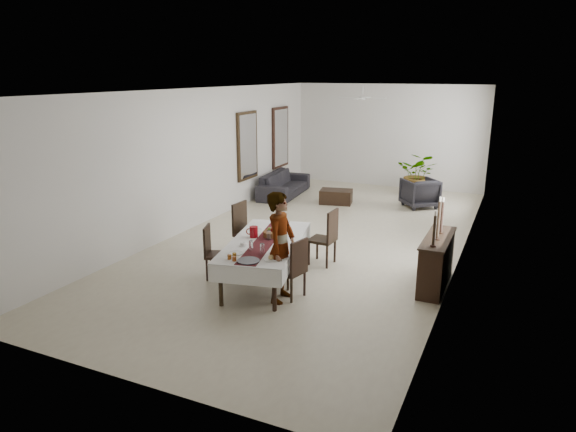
{
  "coord_description": "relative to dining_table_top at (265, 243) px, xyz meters",
  "views": [
    {
      "loc": [
        3.89,
        -10.07,
        3.54
      ],
      "look_at": [
        0.19,
        -2.01,
        1.05
      ],
      "focal_mm": 32.0,
      "sensor_mm": 36.0,
      "label": 1
    }
  ],
  "objects": [
    {
      "name": "tablecloth_drape_far",
      "position": [
        -0.27,
        1.23,
        -0.11
      ],
      "size": [
        1.13,
        0.26,
        0.29
      ],
      "primitive_type": "cube",
      "rotation": [
        0.0,
        0.0,
        0.22
      ],
      "color": "silver",
      "rests_on": "dining_table_top"
    },
    {
      "name": "candlestick_far_candle",
      "position": [
        2.74,
        1.23,
        0.77
      ],
      "size": [
        0.03,
        0.03,
        0.08
      ],
      "primitive_type": "cylinder",
      "color": "#EFE3CF",
      "rests_on": "candlestick_far_shaft"
    },
    {
      "name": "chair_left_near_leg_bl",
      "position": [
        -0.73,
        -0.01,
        -0.51
      ],
      "size": [
        0.05,
        0.05,
        0.4
      ],
      "primitive_type": "cylinder",
      "rotation": [
        0.0,
        0.0,
        0.34
      ],
      "color": "black",
      "rests_on": "floor"
    },
    {
      "name": "fan_blade_s",
      "position": [
        -0.04,
        5.26,
        2.19
      ],
      "size": [
        0.1,
        0.55,
        0.01
      ],
      "primitive_type": "cube",
      "color": "white",
      "rests_on": "fan_hub"
    },
    {
      "name": "serving_tray",
      "position": [
        0.22,
        -1.0,
        0.04
      ],
      "size": [
        0.35,
        0.35,
        0.02
      ],
      "primitive_type": "cylinder",
      "color": "#3B3B3F",
      "rests_on": "tablecloth_top"
    },
    {
      "name": "chair_right_far_back",
      "position": [
        0.8,
        1.19,
        0.08
      ],
      "size": [
        0.07,
        0.46,
        0.58
      ],
      "primitive_type": "cube",
      "rotation": [
        0.0,
        0.0,
        1.51
      ],
      "color": "black",
      "rests_on": "chair_right_far_seat"
    },
    {
      "name": "chair_left_far_leg_fl",
      "position": [
        -1.0,
        1.11,
        -0.48
      ],
      "size": [
        0.05,
        0.05,
        0.46
      ],
      "primitive_type": "cylinder",
      "rotation": [
        0.0,
        0.0,
        -0.09
      ],
      "color": "black",
      "rests_on": "floor"
    },
    {
      "name": "candlestick_mid_candle",
      "position": [
        2.74,
        0.85,
        0.86
      ],
      "size": [
        0.03,
        0.03,
        0.08
      ],
      "primitive_type": "cylinder",
      "color": "beige",
      "rests_on": "candlestick_mid_shaft"
    },
    {
      "name": "chair_left_far_leg_br",
      "position": [
        -0.65,
        0.7,
        -0.48
      ],
      "size": [
        0.05,
        0.05,
        0.46
      ],
      "primitive_type": "cylinder",
      "rotation": [
        0.0,
        0.0,
        -0.09
      ],
      "color": "black",
      "rests_on": "floor"
    },
    {
      "name": "wine_glass_far",
      "position": [
        0.04,
        0.06,
        0.12
      ],
      "size": [
        0.07,
        0.07,
        0.17
      ],
      "primitive_type": "cylinder",
      "color": "white",
      "rests_on": "tablecloth_top"
    },
    {
      "name": "sideboard_top",
      "position": [
        2.74,
        0.99,
        0.16
      ],
      "size": [
        0.42,
        1.49,
        0.03
      ],
      "primitive_type": "cube",
      "color": "black",
      "rests_on": "sideboard_body"
    },
    {
      "name": "tablecloth_drape_right",
      "position": [
        0.56,
        0.12,
        -0.11
      ],
      "size": [
        0.56,
        2.47,
        0.29
      ],
      "primitive_type": "cube",
      "rotation": [
        0.0,
        0.0,
        0.22
      ],
      "color": "silver",
      "rests_on": "dining_table_top"
    },
    {
      "name": "chair_left_near_back",
      "position": [
        -1.0,
        -0.28,
        -0.01
      ],
      "size": [
        0.17,
        0.4,
        0.52
      ],
      "primitive_type": "cube",
      "rotation": [
        0.0,
        0.0,
        -1.23
      ],
      "color": "black",
      "rests_on": "chair_left_near_seat"
    },
    {
      "name": "armchair",
      "position": [
        1.46,
        6.32,
        -0.32
      ],
      "size": [
        1.19,
        1.2,
        0.78
      ],
      "primitive_type": "imported",
      "rotation": [
        0.0,
        0.0,
        3.82
      ],
      "color": "#252227",
      "rests_on": "floor"
    },
    {
      "name": "teacup_left",
      "position": [
        -0.21,
        -0.4,
        0.06
      ],
      "size": [
        0.09,
        0.09,
        0.06
      ],
      "primitive_type": "cylinder",
      "color": "white",
      "rests_on": "saucer_left"
    },
    {
      "name": "mirror_frame_far",
      "position": [
        -3.0,
        6.91,
        0.89
      ],
      "size": [
        0.06,
        1.05,
        1.85
      ],
      "primitive_type": "cube",
      "color": "black",
      "rests_on": "wall_left"
    },
    {
      "name": "candlestick_mid_base",
      "position": [
        2.74,
        0.85,
        0.19
      ],
      "size": [
        0.1,
        0.1,
        0.03
      ],
      "primitive_type": "cylinder",
      "color": "black",
      "rests_on": "sideboard_top"
    },
    {
      "name": "mirror_glass_near",
      "position": [
        -2.96,
        4.81,
        0.89
      ],
      "size": [
        0.01,
        0.9,
        1.7
      ],
      "primitive_type": "cube",
      "color": "silver",
      "rests_on": "mirror_frame_near"
    },
    {
      "name": "chair_right_far_seat",
      "position": [
        0.59,
        1.21,
        -0.23
      ],
      "size": [
        0.48,
        0.48,
        0.05
      ],
      "primitive_type": "cube",
      "rotation": [
        0.0,
        0.0,
        1.51
      ],
      "color": "black",
      "rests_on": "chair_right_far_leg_fl"
    },
    {
      "name": "chair_left_far_leg_bl",
      "position": [
        -0.62,
        1.08,
        -0.48
      ],
      "size": [
        0.05,
        0.05,
        0.46
      ],
      "primitive_type": "cylinder",
      "rotation": [
        0.0,
        0.0,
        -0.09
      ],
      "color": "black",
      "rests_on": "floor"
    },
    {
      "name": "chair_left_near_leg_br",
      "position": [
        -0.62,
        -0.32,
        -0.51
      ],
      "size": [
        0.05,
        0.05,
        0.4
      ],
      "primitive_type": "cylinder",
      "rotation": [
        0.0,
        0.0,
        0.34
      ],
      "color": "black",
      "rests_on": "floor"
    },
    {
      "name": "teacup_right",
      "position": [
        0.41,
        -0.51,
        0.06
      ],
      "size": [
        0.09,
        0.09,
        0.06
      ],
      "primitive_type": "cylinder",
      "color": "white",
      "rests_on": "saucer_right"
    },
    {
      "name": "chair_left_far_back",
      "position": [
        -1.04,
        0.92,
        0.1
      ],
      "size": [
        0.08,
        0.47,
        0.59
      ],
      "primitive_type": "cube",
      "rotation": [
        0.0,
        0.0,
        -1.66
      ],
      "color": "black",
      "rests_on": "chair_left_far_seat"
    },
    {
      "name": "jam_jar_c",
      "position": [
        -0.06,
        -0.94,
        0.07
      ],
      "size": [
        0.06,
        0.06,
        0.07
      ],
      "primitive_type": "cylinder",
      "color": "#956315",
      "rests_on": "tablecloth_top"
    },
    {
      "name": "fruit_basket",
      "position": [
        -0.01,
        0.25,
        0.08
      ],
      "size": [
        0.29,
        0.29,
        0.1
      ],
      "primitive_type": "cylinder",
      "color": "brown",
      "rests_on": "tablecloth_top"
    },
    {
      "name": "fan_hub",
      "position": [
        -0.04,
        5.61,
        2.19
      ],
      "size": [
        0.16,
        0.16,
        0.08
      ],
      "primitive_type": "cylinder",
      "color": "silver",
      "rests_on": "fan_rod"
    },
    {
      "name": "chair_right_near_leg_bl",
      "position": [
        0.44,
        -0.54,
        -0.5
      ],
      "size": [
        0.05,
        0.05,
        0.42
      ],
      "primitive_type": "cylinder",
      "rotation": [
        0.0,
        0.0,
        -0.24
      ],
      "color": "black",
      "rests_on": "floor"
    },
    {
      "name": "chair_right_near_leg_fl",
      "position": [
        0.78,
        -0.62,
        -0.5
      ],
      "size": [
        0.05,
        0.05,
        0.42
      ],
      "primitive_type": "cylinder",
      "rotation": [
        0.0,
        0.0,
        -0.24
      ],
      "color": "black",
      "rests_on": "floor"
    },
    {
      "name": "candlestick_far_shaft",
      "position": [
        2.74,
        1.23,
        0.47
      ],
      "size": [
        0.05,
        0.05,
        0.52
      ],
      "primitive_type": "cylinder",
      "color": "black",
      "rests_on": "candlestick_far_base"
    },
    {
      "name": "potted_plant",
      "position": [
        1.16,
        7.69,
        -0.07
      ],
      "size": [
        1.26,
        1.12,
        1.28
      ],
      "primitive_type": "imported",
      "rotation": [
        0.0,
        0.0,
        -0.11
      ],
      "color": "#326227",
      "rests_on": "floor"
    },
    {
      "name": "floor",
      "position": [
        -0.04,
        2.61,
        -0.71
      ],
      "size": [
        6.0,
        12.0,
        0.0
      ],
      "primitive_type": "cube",
      "color": "beige",
      "rests_on": "ground"
    },
    {
      "name": "plate_near_right",
      "position": [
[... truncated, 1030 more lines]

